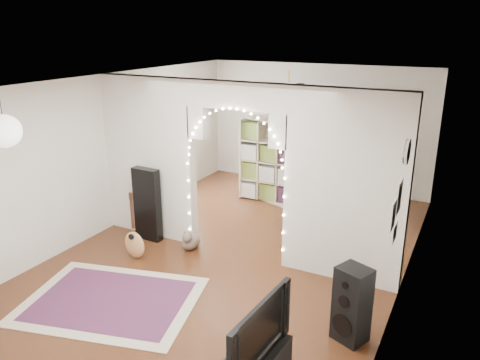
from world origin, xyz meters
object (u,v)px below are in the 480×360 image
at_px(floor_speaker, 352,305).
at_px(dining_chair_right, 307,218).
at_px(acoustic_guitar, 134,234).
at_px(bookcase, 280,163).
at_px(dining_chair_left, 326,186).
at_px(dining_table, 323,176).

relative_size(floor_speaker, dining_chair_right, 1.62).
bearing_deg(dining_chair_right, acoustic_guitar, -118.71).
distance_m(acoustic_guitar, dining_chair_right, 2.99).
distance_m(floor_speaker, bookcase, 4.49).
bearing_deg(floor_speaker, dining_chair_right, 141.19).
bearing_deg(acoustic_guitar, dining_chair_right, 37.86).
distance_m(bookcase, dining_chair_right, 1.62).
xyz_separation_m(dining_chair_left, dining_chair_right, (0.21, -1.79, -0.01)).
bearing_deg(acoustic_guitar, dining_table, 51.32).
relative_size(acoustic_guitar, bookcase, 0.54).
relative_size(floor_speaker, dining_table, 0.74).
xyz_separation_m(dining_table, dining_chair_left, (-0.09, 0.60, -0.41)).
xyz_separation_m(bookcase, dining_chair_left, (0.80, 0.65, -0.58)).
bearing_deg(dining_chair_left, floor_speaker, -90.77).
xyz_separation_m(acoustic_guitar, floor_speaker, (3.49, -0.44, 0.05)).
xyz_separation_m(bookcase, dining_table, (0.89, 0.06, -0.16)).
xyz_separation_m(acoustic_guitar, dining_chair_left, (1.84, 3.95, -0.13)).
relative_size(floor_speaker, dining_chair_left, 1.55).
distance_m(floor_speaker, dining_table, 4.11).
distance_m(floor_speaker, dining_chair_right, 2.99).
bearing_deg(acoustic_guitar, bookcase, 63.72).
bearing_deg(dining_table, dining_chair_right, -81.26).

